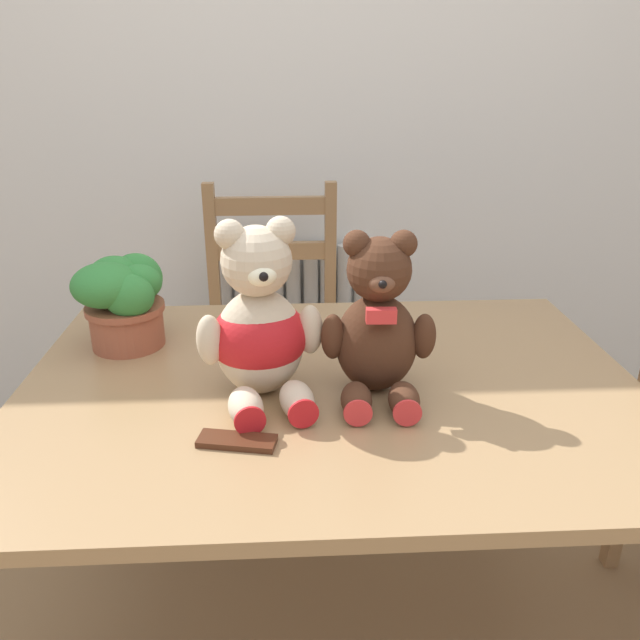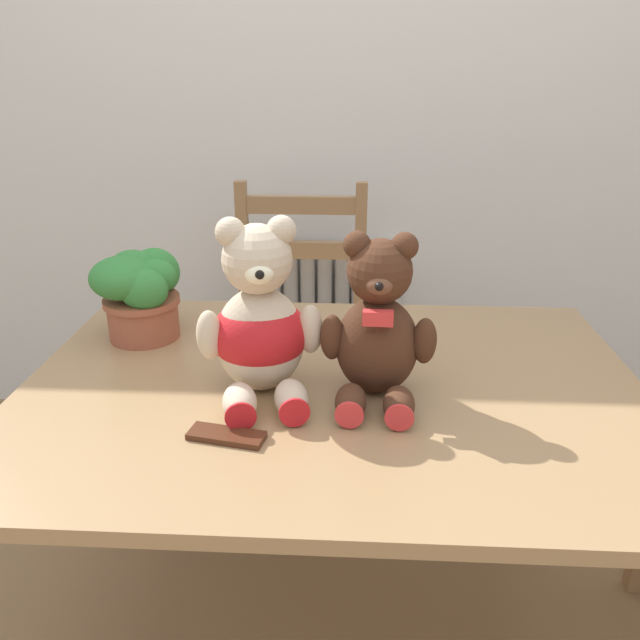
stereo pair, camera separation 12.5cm
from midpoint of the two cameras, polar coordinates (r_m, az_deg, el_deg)
wall_back at (r=2.36m, az=3.97°, el=20.44°), size 8.00×0.04×2.60m
radiator at (r=2.52m, az=1.84°, el=-2.08°), size 0.60×0.10×0.74m
dining_table at (r=1.39m, az=3.71°, el=-9.22°), size 1.33×0.96×0.74m
wooden_chair_behind at (r=2.20m, az=-0.26°, el=-1.43°), size 0.46×0.39×1.01m
teddy_bear_left at (r=1.25m, az=-2.69°, el=-0.53°), size 0.26×0.29×0.37m
teddy_bear_right at (r=1.25m, az=8.15°, el=-0.82°), size 0.24×0.24×0.34m
potted_plant at (r=1.56m, az=-13.97°, el=2.68°), size 0.20×0.21×0.22m
chocolate_bar at (r=1.16m, az=-5.46°, el=-10.58°), size 0.15×0.08×0.01m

